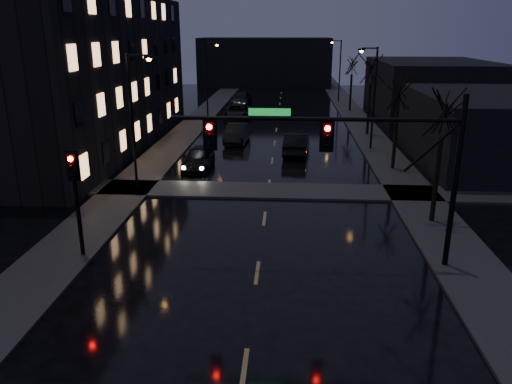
# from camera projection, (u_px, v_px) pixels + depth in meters

# --- Properties ---
(sidewalk_left) EXTENTS (3.00, 140.00, 0.12)m
(sidewalk_left) POSITION_uv_depth(u_px,v_px,m) (183.00, 134.00, 45.99)
(sidewalk_left) COLOR #2D2D2B
(sidewalk_left) RESTS_ON ground
(sidewalk_right) EXTENTS (3.00, 140.00, 0.12)m
(sidewalk_right) POSITION_uv_depth(u_px,v_px,m) (370.00, 137.00, 44.95)
(sidewalk_right) COLOR #2D2D2B
(sidewalk_right) RESTS_ON ground
(sidewalk_cross) EXTENTS (40.00, 3.00, 0.12)m
(sidewalk_cross) POSITION_uv_depth(u_px,v_px,m) (268.00, 191.00, 29.81)
(sidewalk_cross) COLOR #2D2D2B
(sidewalk_cross) RESTS_ON ground
(apartment_block) EXTENTS (12.00, 30.00, 12.00)m
(apartment_block) POSITION_uv_depth(u_px,v_px,m) (69.00, 72.00, 39.90)
(apartment_block) COLOR black
(apartment_block) RESTS_ON ground
(commercial_right_near) EXTENTS (10.00, 14.00, 5.00)m
(commercial_right_near) POSITION_uv_depth(u_px,v_px,m) (492.00, 130.00, 35.23)
(commercial_right_near) COLOR black
(commercial_right_near) RESTS_ON ground
(commercial_right_far) EXTENTS (12.00, 18.00, 6.00)m
(commercial_right_far) POSITION_uv_depth(u_px,v_px,m) (430.00, 88.00, 55.86)
(commercial_right_far) COLOR black
(commercial_right_far) RESTS_ON ground
(far_block) EXTENTS (22.00, 10.00, 8.00)m
(far_block) POSITION_uv_depth(u_px,v_px,m) (265.00, 62.00, 85.25)
(far_block) COLOR black
(far_block) RESTS_ON ground
(signal_mast) EXTENTS (11.11, 0.41, 7.00)m
(signal_mast) POSITION_uv_depth(u_px,v_px,m) (359.00, 149.00, 19.07)
(signal_mast) COLOR black
(signal_mast) RESTS_ON ground
(signal_pole_left) EXTENTS (0.35, 0.41, 4.53)m
(signal_pole_left) POSITION_uv_depth(u_px,v_px,m) (76.00, 189.00, 20.34)
(signal_pole_left) COLOR black
(signal_pole_left) RESTS_ON ground
(tree_near) EXTENTS (3.52, 3.52, 8.08)m
(tree_near) POSITION_uv_depth(u_px,v_px,m) (446.00, 98.00, 23.13)
(tree_near) COLOR black
(tree_near) RESTS_ON ground
(tree_mid_a) EXTENTS (3.30, 3.30, 7.58)m
(tree_mid_a) POSITION_uv_depth(u_px,v_px,m) (400.00, 84.00, 32.74)
(tree_mid_a) COLOR black
(tree_mid_a) RESTS_ON ground
(tree_mid_b) EXTENTS (3.74, 3.74, 8.59)m
(tree_mid_b) POSITION_uv_depth(u_px,v_px,m) (372.00, 61.00, 43.89)
(tree_mid_b) COLOR black
(tree_mid_b) RESTS_ON ground
(tree_far) EXTENTS (3.43, 3.43, 7.88)m
(tree_far) POSITION_uv_depth(u_px,v_px,m) (353.00, 59.00, 57.34)
(tree_far) COLOR black
(tree_far) RESTS_ON ground
(streetlight_l_near) EXTENTS (1.53, 0.28, 8.00)m
(streetlight_l_near) POSITION_uv_depth(u_px,v_px,m) (135.00, 112.00, 28.35)
(streetlight_l_near) COLOR black
(streetlight_l_near) RESTS_ON ground
(streetlight_l_far) EXTENTS (1.53, 0.28, 8.00)m
(streetlight_l_far) POSITION_uv_depth(u_px,v_px,m) (209.00, 73.00, 53.97)
(streetlight_l_far) COLOR black
(streetlight_l_far) RESTS_ON ground
(streetlight_r_mid) EXTENTS (1.53, 0.28, 8.00)m
(streetlight_r_mid) POSITION_uv_depth(u_px,v_px,m) (372.00, 90.00, 38.81)
(streetlight_r_mid) COLOR black
(streetlight_r_mid) RESTS_ON ground
(streetlight_r_far) EXTENTS (1.53, 0.28, 8.00)m
(streetlight_r_far) POSITION_uv_depth(u_px,v_px,m) (338.00, 66.00, 65.38)
(streetlight_r_far) COLOR black
(streetlight_r_far) RESTS_ON ground
(oncoming_car_a) EXTENTS (1.92, 4.70, 1.60)m
(oncoming_car_a) POSITION_uv_depth(u_px,v_px,m) (198.00, 158.00, 34.49)
(oncoming_car_a) COLOR black
(oncoming_car_a) RESTS_ON ground
(oncoming_car_b) EXTENTS (1.98, 5.00, 1.62)m
(oncoming_car_b) POSITION_uv_depth(u_px,v_px,m) (237.00, 133.00, 42.58)
(oncoming_car_b) COLOR black
(oncoming_car_b) RESTS_ON ground
(oncoming_car_c) EXTENTS (2.69, 5.81, 1.61)m
(oncoming_car_c) POSITION_uv_depth(u_px,v_px,m) (237.00, 112.00, 53.55)
(oncoming_car_c) COLOR black
(oncoming_car_c) RESTS_ON ground
(oncoming_car_d) EXTENTS (2.70, 5.80, 1.64)m
(oncoming_car_d) POSITION_uv_depth(u_px,v_px,m) (241.00, 99.00, 63.72)
(oncoming_car_d) COLOR black
(oncoming_car_d) RESTS_ON ground
(lead_car) EXTENTS (2.19, 5.22, 1.68)m
(lead_car) POSITION_uv_depth(u_px,v_px,m) (296.00, 144.00, 38.62)
(lead_car) COLOR black
(lead_car) RESTS_ON ground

